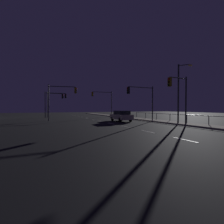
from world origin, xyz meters
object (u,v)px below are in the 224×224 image
at_px(traffic_light_near_right, 55,99).
at_px(street_lamp_across_street, 181,88).
at_px(car, 121,116).
at_px(traffic_light_mid_left, 103,98).
at_px(traffic_light_overhead_east, 141,96).
at_px(traffic_light_near_left, 55,100).
at_px(traffic_light_mid_right, 179,91).
at_px(traffic_light_far_center, 61,95).

bearing_deg(traffic_light_near_right, street_lamp_across_street, -58.80).
bearing_deg(car, traffic_light_mid_left, 81.48).
distance_m(car, traffic_light_overhead_east, 4.10).
relative_size(traffic_light_near_right, traffic_light_overhead_east, 1.05).
height_order(traffic_light_near_right, traffic_light_near_left, traffic_light_near_right).
relative_size(traffic_light_mid_right, traffic_light_near_left, 1.02).
relative_size(traffic_light_mid_left, traffic_light_near_left, 1.07).
relative_size(traffic_light_far_center, street_lamp_across_street, 0.77).
distance_m(car, traffic_light_mid_left, 13.99).
bearing_deg(traffic_light_near_left, traffic_light_overhead_east, -57.72).
distance_m(traffic_light_mid_right, street_lamp_across_street, 2.25).
height_order(traffic_light_mid_right, traffic_light_overhead_east, traffic_light_mid_right).
xyz_separation_m(car, traffic_light_near_left, (-8.16, 15.01, 2.84)).
height_order(traffic_light_mid_left, traffic_light_near_left, traffic_light_mid_left).
relative_size(car, traffic_light_far_center, 0.80).
height_order(traffic_light_far_center, street_lamp_across_street, street_lamp_across_street).
xyz_separation_m(traffic_light_mid_left, traffic_light_overhead_east, (0.37, -15.13, -0.41)).
xyz_separation_m(traffic_light_near_right, street_lamp_across_street, (12.81, -21.15, 0.66)).
relative_size(car, traffic_light_near_right, 0.84).
bearing_deg(car, traffic_light_overhead_east, -35.13).
bearing_deg(street_lamp_across_street, traffic_light_near_left, 120.48).
distance_m(traffic_light_near_right, traffic_light_far_center, 9.76).
bearing_deg(traffic_light_far_center, traffic_light_mid_left, 41.43).
relative_size(traffic_light_mid_right, traffic_light_far_center, 0.97).
bearing_deg(traffic_light_mid_left, traffic_light_mid_right, -87.41).
xyz_separation_m(car, traffic_light_mid_left, (2.02, 13.45, 3.29)).
bearing_deg(traffic_light_near_left, traffic_light_mid_left, -8.72).
bearing_deg(traffic_light_far_center, street_lamp_across_street, -42.06).
relative_size(traffic_light_mid_left, traffic_light_near_right, 1.06).
height_order(traffic_light_near_left, traffic_light_far_center, traffic_light_far_center).
bearing_deg(traffic_light_near_right, traffic_light_far_center, -88.93).
distance_m(car, traffic_light_near_right, 16.80).
height_order(traffic_light_mid_right, traffic_light_far_center, traffic_light_far_center).
bearing_deg(traffic_light_mid_left, traffic_light_overhead_east, -88.61).
height_order(car, street_lamp_across_street, street_lamp_across_street).
height_order(traffic_light_mid_right, traffic_light_near_left, traffic_light_mid_right).
height_order(traffic_light_near_left, street_lamp_across_street, street_lamp_across_street).
bearing_deg(car, traffic_light_near_right, 119.54).
xyz_separation_m(traffic_light_near_left, traffic_light_overhead_east, (10.54, -16.69, 0.04)).
height_order(car, traffic_light_near_right, traffic_light_near_right).
bearing_deg(street_lamp_across_street, traffic_light_mid_left, 97.44).
xyz_separation_m(traffic_light_mid_left, traffic_light_mid_right, (0.98, -21.64, -0.27)).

